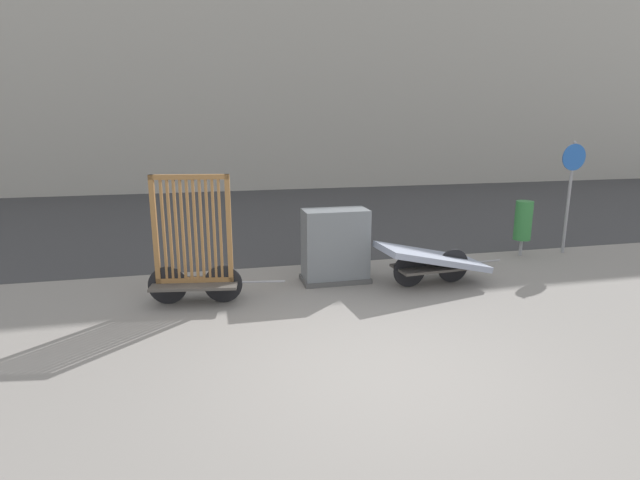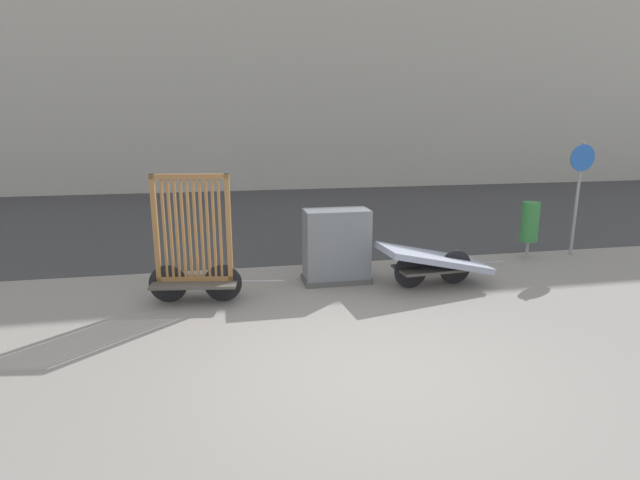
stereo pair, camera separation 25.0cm
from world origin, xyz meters
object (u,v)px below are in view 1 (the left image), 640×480
bike_cart_with_bedframe (194,257)px  utility_cabinet (335,248)px  trash_bin (523,221)px  bike_cart_with_mattress (432,260)px  sign_post (571,182)px

bike_cart_with_bedframe → utility_cabinet: bike_cart_with_bedframe is taller
bike_cart_with_bedframe → trash_bin: bearing=20.1°
bike_cart_with_mattress → sign_post: sign_post is taller
trash_bin → bike_cart_with_bedframe: bearing=-168.6°
bike_cart_with_mattress → trash_bin: (2.54, 1.27, 0.29)m
bike_cart_with_mattress → trash_bin: trash_bin is taller
bike_cart_with_bedframe → utility_cabinet: size_ratio=1.62×
utility_cabinet → trash_bin: size_ratio=1.11×
utility_cabinet → bike_cart_with_mattress: bearing=-19.5°
bike_cart_with_mattress → trash_bin: 2.86m
bike_cart_with_bedframe → trash_bin: 6.44m
sign_post → bike_cart_with_bedframe: bearing=-170.2°
sign_post → bike_cart_with_mattress: bearing=-160.3°
trash_bin → bike_cart_with_mattress: bearing=-153.5°
utility_cabinet → sign_post: sign_post is taller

